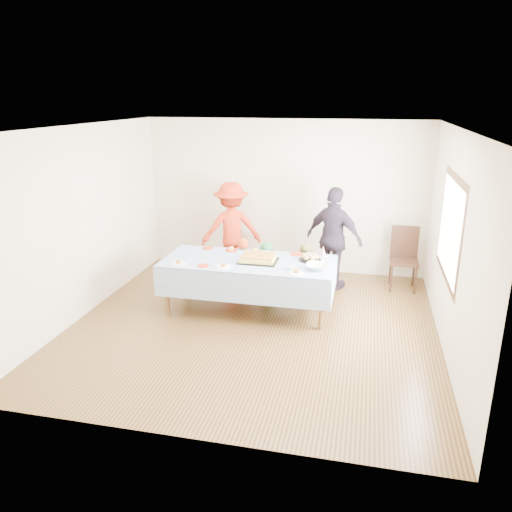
{
  "coord_description": "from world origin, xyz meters",
  "views": [
    {
      "loc": [
        1.43,
        -6.2,
        3.08
      ],
      "look_at": [
        -0.03,
        0.3,
        0.93
      ],
      "focal_mm": 35.0,
      "sensor_mm": 36.0,
      "label": 1
    }
  ],
  "objects_px": {
    "party_table": "(248,264)",
    "dining_chair": "(404,254)",
    "birthday_cake": "(258,258)",
    "adult_left": "(231,228)"
  },
  "relations": [
    {
      "from": "party_table",
      "to": "dining_chair",
      "type": "height_order",
      "value": "dining_chair"
    },
    {
      "from": "party_table",
      "to": "adult_left",
      "type": "height_order",
      "value": "adult_left"
    },
    {
      "from": "party_table",
      "to": "adult_left",
      "type": "bearing_deg",
      "value": 113.74
    },
    {
      "from": "party_table",
      "to": "birthday_cake",
      "type": "height_order",
      "value": "birthday_cake"
    },
    {
      "from": "dining_chair",
      "to": "adult_left",
      "type": "xyz_separation_m",
      "value": [
        -2.98,
        0.08,
        0.25
      ]
    },
    {
      "from": "dining_chair",
      "to": "adult_left",
      "type": "bearing_deg",
      "value": 177.8
    },
    {
      "from": "party_table",
      "to": "dining_chair",
      "type": "xyz_separation_m",
      "value": [
        2.29,
        1.48,
        -0.15
      ]
    },
    {
      "from": "birthday_cake",
      "to": "adult_left",
      "type": "xyz_separation_m",
      "value": [
        -0.84,
        1.57,
        -0.0
      ]
    },
    {
      "from": "party_table",
      "to": "adult_left",
      "type": "xyz_separation_m",
      "value": [
        -0.68,
        1.56,
        0.1
      ]
    },
    {
      "from": "party_table",
      "to": "birthday_cake",
      "type": "distance_m",
      "value": 0.18
    }
  ]
}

